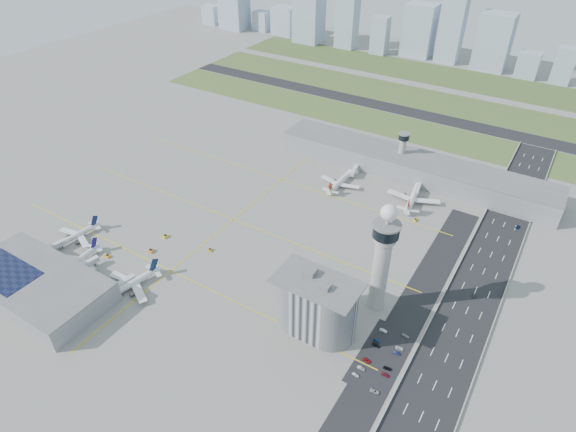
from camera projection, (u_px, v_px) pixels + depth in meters
The scene contains 62 objects.
ground at pixel (257, 266), 283.25m from camera, with size 1000.00×1000.00×0.00m, color gray.
grass_strip_0 at pixel (378, 122), 447.09m from camera, with size 480.00×50.00×0.08m, color #475C2B.
grass_strip_1 at pixel (407, 96), 498.84m from camera, with size 480.00×60.00×0.08m, color #435528.
grass_strip_2 at pixel (432, 74), 554.04m from camera, with size 480.00×70.00×0.08m, color #455B2B.
runway at pixel (393, 108), 472.61m from camera, with size 480.00×22.00×0.10m, color black.
highway at pixel (450, 349), 233.72m from camera, with size 28.00×500.00×0.10m, color black.
barrier_left at pixel (423, 336), 239.43m from camera, with size 0.60×500.00×1.20m, color #9E9E99.
barrier_right at pixel (480, 361), 227.37m from camera, with size 0.60×500.00×1.20m, color #9E9E99.
landside_road at pixel (394, 341), 237.59m from camera, with size 18.00×260.00×0.08m, color black.
parking_lot at pixel (381, 357), 230.16m from camera, with size 20.00×44.00×0.10m, color black.
taxiway_line_h_0 at pixel (171, 271), 279.77m from camera, with size 260.00×0.60×0.01m, color yellow.
taxiway_line_h_1 at pixel (233, 220), 321.17m from camera, with size 260.00×0.60×0.01m, color yellow.
taxiway_line_h_2 at pixel (282, 180), 362.57m from camera, with size 260.00×0.60×0.01m, color yellow.
taxiway_line_v at pixel (233, 220), 321.17m from camera, with size 0.60×260.00×0.01m, color yellow.
control_tower at pixel (383, 255), 237.39m from camera, with size 14.00×14.00×64.50m.
secondary_tower at pixel (402, 149), 362.90m from camera, with size 8.60×8.60×31.90m.
admin_building at pixel (316, 305), 236.79m from camera, with size 42.00×24.00×33.50m.
terminal_pier at pixel (412, 166), 363.56m from camera, with size 210.00×32.00×15.80m.
near_terminal at pixel (37, 285), 260.83m from camera, with size 84.00×42.00×13.00m.
airplane_near_a at pixel (73, 234), 300.24m from camera, with size 35.23×29.95×9.87m, color white, non-canonical shape.
airplane_near_b at pixel (75, 259), 280.72m from camera, with size 34.48×29.30×9.65m, color white, non-canonical shape.
airplane_near_c at pixel (127, 283), 263.70m from camera, with size 39.94×33.95×11.18m, color white, non-canonical shape.
airplane_far_a at pixel (340, 179), 353.89m from camera, with size 37.05×31.50×10.38m, color white, non-canonical shape.
airplane_far_b at pixel (414, 193), 336.71m from camera, with size 44.43×37.76×12.44m, color white, non-canonical shape.
jet_bridge_near_0 at pixel (44, 253), 288.15m from camera, with size 14.00×3.00×5.70m, color silver, non-canonical shape.
jet_bridge_near_1 at pixel (77, 271), 275.23m from camera, with size 14.00×3.00×5.70m, color silver, non-canonical shape.
jet_bridge_near_2 at pixel (113, 291), 262.32m from camera, with size 14.00×3.00×5.70m, color silver, non-canonical shape.
jet_bridge_far_0 at pixel (356, 168), 371.81m from camera, with size 14.00×3.00×5.70m, color silver, non-canonical shape.
jet_bridge_far_1 at pixel (419, 186), 350.29m from camera, with size 14.00×3.00×5.70m, color silver, non-canonical shape.
tug_0 at pixel (107, 256), 289.35m from camera, with size 2.11×3.07×1.78m, color #F9AA13, non-canonical shape.
tug_1 at pixel (151, 251), 293.14m from camera, with size 2.46×3.58×2.08m, color #FCA227, non-canonical shape.
tug_2 at pixel (165, 236), 304.98m from camera, with size 2.30×3.34×1.94m, color yellow, non-canonical shape.
tug_3 at pixel (210, 250), 294.27m from camera, with size 1.88×2.74×1.59m, color #E7A509, non-canonical shape.
tug_4 at pixel (338, 183), 357.00m from camera, with size 2.18×3.17×1.85m, color gold, non-canonical shape.
tug_5 at pixel (415, 220), 319.56m from camera, with size 1.89×2.75×1.60m, color gold, non-canonical shape.
car_lot_0 at pixel (356, 375), 221.22m from camera, with size 1.37×3.39×1.16m, color white.
car_lot_1 at pixel (361, 368), 224.17m from camera, with size 1.31×3.74×1.23m, color #AAAAAA.
car_lot_2 at pixel (367, 360), 227.72m from camera, with size 1.84×3.99×1.11m, color #A31316.
car_lot_3 at pixel (376, 345), 235.07m from camera, with size 1.67×4.10×1.19m, color black.
car_lot_4 at pixel (377, 341), 237.36m from camera, with size 1.37×3.41×1.16m, color navy.
car_lot_5 at pixel (383, 331), 242.44m from camera, with size 1.39×3.99×1.31m, color silver.
car_lot_6 at pixel (375, 392), 214.04m from camera, with size 1.98×4.30×1.19m, color #A4A4A4.
car_lot_7 at pixel (386, 375), 221.23m from camera, with size 1.51×3.72×1.08m, color maroon.
car_lot_8 at pixel (387, 368), 224.05m from camera, with size 1.52×3.79×1.29m, color black.
car_lot_9 at pixel (396, 353), 231.12m from camera, with size 1.28×3.68×1.21m, color navy.
car_lot_10 at pixel (399, 348), 233.47m from camera, with size 1.89×4.10×1.14m, color white.
car_lot_11 at pixel (406, 336), 239.76m from camera, with size 1.62×3.98×1.15m, color gray.
car_hw_1 at pixel (474, 296), 262.52m from camera, with size 1.23×3.54×1.17m, color #252428.
car_hw_2 at pixel (518, 227), 313.36m from camera, with size 1.97×4.28×1.19m, color #0D214E.
car_hw_4 at pixel (511, 182), 359.04m from camera, with size 1.49×3.69×1.26m, color #9C9DA0.
skyline_bldg_0 at pixel (212, 15), 729.13m from camera, with size 24.05×19.24×26.50m, color #9EADC1.
skyline_bldg_1 at pixel (234, 5), 694.90m from camera, with size 37.63×30.10×65.60m, color #9EADC1.
skyline_bldg_2 at pixel (262, 21), 697.65m from camera, with size 22.81×18.25×26.79m, color #9EADC1.
skyline_bldg_3 at pixel (285, 21), 678.87m from camera, with size 32.30×25.84×36.93m, color #9EADC1.
skyline_bldg_4 at pixel (309, 19), 640.20m from camera, with size 35.81×28.65×60.36m, color #9EADC1.
skyline_bldg_5 at pixel (347, 21), 617.98m from camera, with size 25.49×20.39×66.89m, color #9EADC1.
skyline_bldg_6 at pixel (380, 35), 602.66m from camera, with size 20.04×16.03×45.20m, color #9EADC1.
skyline_bldg_7 at pixel (419, 30), 592.48m from camera, with size 35.76×28.61×61.22m, color #9EADC1.
skyline_bldg_8 at pixel (452, 26), 565.13m from camera, with size 26.33×21.06×83.39m, color #9EADC1.
skyline_bldg_9 at pixel (494, 42), 550.45m from camera, with size 36.96×29.57×62.11m, color #9EADC1.
skyline_bldg_10 at pixel (528, 65), 535.98m from camera, with size 23.01×18.41×27.75m, color #9EADC1.
skyline_bldg_11 at pixel (564, 66), 517.41m from camera, with size 20.22×16.18×38.97m, color #9EADC1.
Camera 1 is at (128.57, -171.09, 188.79)m, focal length 30.00 mm.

